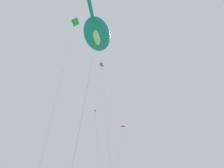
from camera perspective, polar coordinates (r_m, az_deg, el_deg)
big_show_kite at (r=18.51m, az=-5.27°, el=16.79°), size 7.37×8.01×17.75m
small_kite_streamer_purple at (r=35.46m, az=3.77°, el=-14.52°), size 5.04×1.23×17.89m
small_kite_triangle_green at (r=24.04m, az=-13.01°, el=17.74°), size 1.69×2.61×23.78m
small_kite_stunt_black at (r=25.36m, az=-3.50°, el=5.98°), size 1.56×2.45×20.69m
small_kite_tiny_distant at (r=34.30m, az=-5.55°, el=-11.59°), size 3.34×0.47×20.17m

